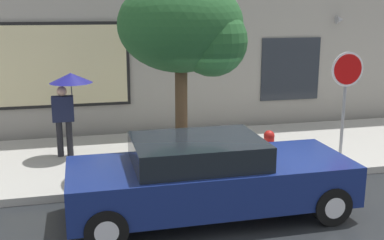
{
  "coord_description": "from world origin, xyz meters",
  "views": [
    {
      "loc": [
        -2.86,
        -7.3,
        3.43
      ],
      "look_at": [
        -0.66,
        1.8,
        1.2
      ],
      "focal_mm": 44.18,
      "sensor_mm": 36.0,
      "label": 1
    }
  ],
  "objects_px": {
    "fire_hydrant": "(269,148)",
    "pedestrian_with_umbrella": "(68,91)",
    "parked_car": "(209,177)",
    "street_tree": "(187,29)",
    "stop_sign": "(346,84)"
  },
  "relations": [
    {
      "from": "fire_hydrant",
      "to": "street_tree",
      "type": "bearing_deg",
      "value": 169.79
    },
    {
      "from": "parked_car",
      "to": "pedestrian_with_umbrella",
      "type": "relative_size",
      "value": 2.49
    },
    {
      "from": "fire_hydrant",
      "to": "pedestrian_with_umbrella",
      "type": "xyz_separation_m",
      "value": [
        -4.09,
        1.68,
        1.11
      ]
    },
    {
      "from": "pedestrian_with_umbrella",
      "to": "stop_sign",
      "type": "height_order",
      "value": "stop_sign"
    },
    {
      "from": "pedestrian_with_umbrella",
      "to": "fire_hydrant",
      "type": "bearing_deg",
      "value": -22.28
    },
    {
      "from": "parked_car",
      "to": "stop_sign",
      "type": "xyz_separation_m",
      "value": [
        3.65,
        1.95,
        1.14
      ]
    },
    {
      "from": "fire_hydrant",
      "to": "street_tree",
      "type": "relative_size",
      "value": 0.19
    },
    {
      "from": "stop_sign",
      "to": "pedestrian_with_umbrella",
      "type": "bearing_deg",
      "value": 165.52
    },
    {
      "from": "parked_car",
      "to": "street_tree",
      "type": "bearing_deg",
      "value": 86.47
    },
    {
      "from": "stop_sign",
      "to": "fire_hydrant",
      "type": "bearing_deg",
      "value": -175.3
    },
    {
      "from": "fire_hydrant",
      "to": "stop_sign",
      "type": "relative_size",
      "value": 0.32
    },
    {
      "from": "parked_car",
      "to": "fire_hydrant",
      "type": "distance_m",
      "value": 2.57
    },
    {
      "from": "street_tree",
      "to": "stop_sign",
      "type": "distance_m",
      "value": 3.72
    },
    {
      "from": "parked_car",
      "to": "stop_sign",
      "type": "distance_m",
      "value": 4.29
    },
    {
      "from": "fire_hydrant",
      "to": "street_tree",
      "type": "xyz_separation_m",
      "value": [
        -1.7,
        0.31,
        2.49
      ]
    }
  ]
}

